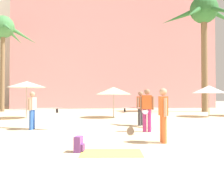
% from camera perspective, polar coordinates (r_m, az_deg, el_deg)
% --- Properties ---
extents(ground, '(120.00, 120.00, 0.00)m').
position_cam_1_polar(ground, '(6.02, 4.14, -15.88)').
color(ground, beige).
extents(hotel_pink, '(24.46, 10.74, 14.58)m').
position_cam_1_polar(hotel_pink, '(36.14, -0.00, 7.85)').
color(hotel_pink, pink).
rests_on(hotel_pink, ground).
extents(hotel_tower_gray, '(16.77, 11.58, 25.95)m').
position_cam_1_polar(hotel_tower_gray, '(46.65, -15.11, 12.92)').
color(hotel_tower_gray, beige).
rests_on(hotel_tower_gray, ground).
extents(palm_tree_far_left, '(6.35, 6.48, 9.17)m').
position_cam_1_polar(palm_tree_far_left, '(27.45, -22.84, 11.56)').
color(palm_tree_far_left, brown).
rests_on(palm_tree_far_left, ground).
extents(palm_tree_left, '(7.59, 7.50, 10.99)m').
position_cam_1_polar(palm_tree_left, '(26.90, 19.61, 14.85)').
color(palm_tree_left, brown).
rests_on(palm_tree_left, ground).
extents(cafe_umbrella_0, '(2.47, 2.47, 2.11)m').
position_cam_1_polar(cafe_umbrella_0, '(17.91, 0.34, -0.27)').
color(cafe_umbrella_0, gray).
rests_on(cafe_umbrella_0, ground).
extents(cafe_umbrella_1, '(2.35, 2.35, 2.24)m').
position_cam_1_polar(cafe_umbrella_1, '(19.90, 20.53, 0.03)').
color(cafe_umbrella_1, gray).
rests_on(cafe_umbrella_1, ground).
extents(cafe_umbrella_2, '(2.54, 2.54, 2.47)m').
position_cam_1_polar(cafe_umbrella_2, '(18.17, -18.25, 1.09)').
color(cafe_umbrella_2, gray).
rests_on(cafe_umbrella_2, ground).
extents(beach_towel, '(1.71, 1.16, 0.01)m').
position_cam_1_polar(beach_towel, '(6.98, -0.14, -13.79)').
color(beach_towel, '#F4CC4C').
rests_on(beach_towel, ground).
extents(backpack, '(0.31, 0.34, 0.42)m').
position_cam_1_polar(backpack, '(7.14, -7.31, -11.90)').
color(backpack, '#753F8B').
rests_on(backpack, ground).
extents(person_near_left, '(2.04, 2.53, 1.73)m').
position_cam_1_polar(person_near_left, '(13.08, 6.41, -3.89)').
color(person_near_left, '#3D3D42').
rests_on(person_near_left, ground).
extents(person_mid_center, '(1.03, 2.76, 1.79)m').
position_cam_1_polar(person_mid_center, '(11.06, 7.54, -4.24)').
color(person_mid_center, '#B7337F').
rests_on(person_mid_center, ground).
extents(person_near_right, '(2.90, 1.64, 1.69)m').
position_cam_1_polar(person_near_right, '(12.20, -17.06, -4.09)').
color(person_near_right, blue).
rests_on(person_near_right, ground).
extents(person_far_left, '(0.26, 0.61, 1.75)m').
position_cam_1_polar(person_far_left, '(8.50, 11.21, -5.04)').
color(person_far_left, orange).
rests_on(person_far_left, ground).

